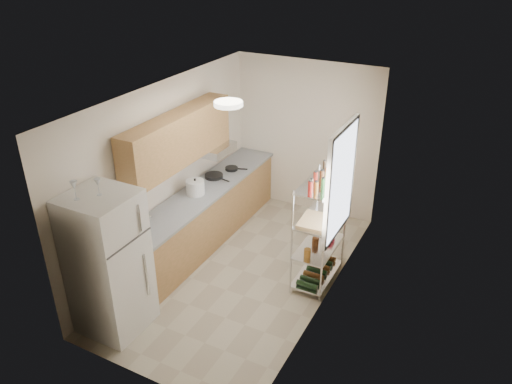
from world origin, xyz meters
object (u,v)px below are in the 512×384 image
Objects in this scene: refrigerator at (108,263)px; cutting_board at (315,221)px; rice_cooker at (195,187)px; espresso_machine at (335,201)px; frying_pan_large at (214,176)px.

refrigerator reaches higher than cutting_board.
cutting_board is (1.86, 1.81, 0.13)m from refrigerator.
espresso_machine reaches higher than rice_cooker.
frying_pan_large is (-0.13, 2.55, 0.03)m from refrigerator.
refrigerator reaches higher than frying_pan_large.
rice_cooker is 1.93m from cutting_board.
rice_cooker reaches higher than cutting_board.
refrigerator is 2.99m from espresso_machine.
rice_cooker is 2.07m from espresso_machine.
cutting_board reaches higher than frying_pan_large.
espresso_machine is (0.12, 0.41, 0.13)m from cutting_board.
rice_cooker is 0.93× the size of frying_pan_large.
frying_pan_large is at bearing 92.96° from refrigerator.
refrigerator is 6.65× the size of rice_cooker.
rice_cooker is 0.62m from frying_pan_large.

